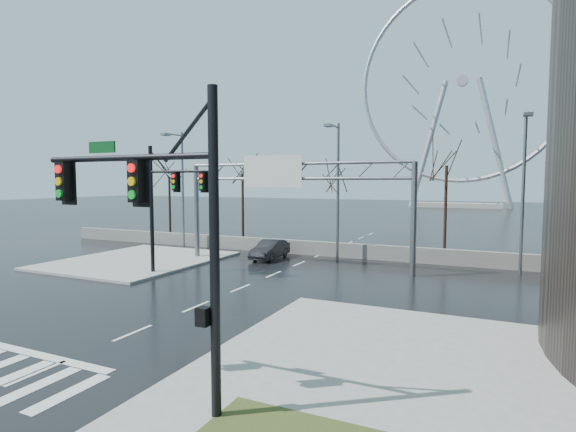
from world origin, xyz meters
The scene contains 17 objects.
ground centered at (0.00, 0.00, 0.00)m, with size 260.00×260.00×0.00m, color black.
sidewalk_right_ext centered at (10.00, 2.00, 0.07)m, with size 12.00×10.00×0.15m, color gray.
sidewalk_far centered at (-11.00, 12.00, 0.07)m, with size 10.00×12.00×0.15m, color gray.
barrier_wall centered at (0.00, 20.00, 0.55)m, with size 52.00×0.50×1.10m, color slate.
signal_mast_near centered at (5.14, -4.04, 4.87)m, with size 5.52×0.41×8.00m.
signal_mast_far centered at (-5.87, 8.96, 4.83)m, with size 4.72×0.41×8.00m.
sign_gantry centered at (-0.38, 14.96, 5.18)m, with size 16.36×0.40×7.60m.
streetlight_left centered at (-12.00, 18.16, 5.89)m, with size 0.50×2.55×10.00m.
streetlight_mid centered at (2.00, 18.16, 5.89)m, with size 0.50×2.55×10.00m.
streetlight_right centered at (14.00, 18.16, 5.89)m, with size 0.50×2.55×10.00m.
tree_far_left centered at (-18.00, 24.00, 5.57)m, with size 3.50×3.50×7.00m.
tree_left centered at (-9.00, 23.50, 5.98)m, with size 3.75×3.75×7.50m.
tree_center centered at (0.00, 24.50, 5.17)m, with size 3.25×3.25×6.50m.
tree_right centered at (9.00, 23.50, 6.22)m, with size 3.90×3.90×7.80m.
tree_far_right centered at (17.00, 24.00, 5.41)m, with size 3.40×3.40×6.80m.
ferris_wheel centered at (5.00, 95.00, 26.13)m, with size 45.00×6.00×50.91m.
car centered at (-2.81, 17.00, 0.71)m, with size 1.49×4.29×1.41m, color black.
Camera 1 is at (12.46, -12.76, 5.79)m, focal length 28.00 mm.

